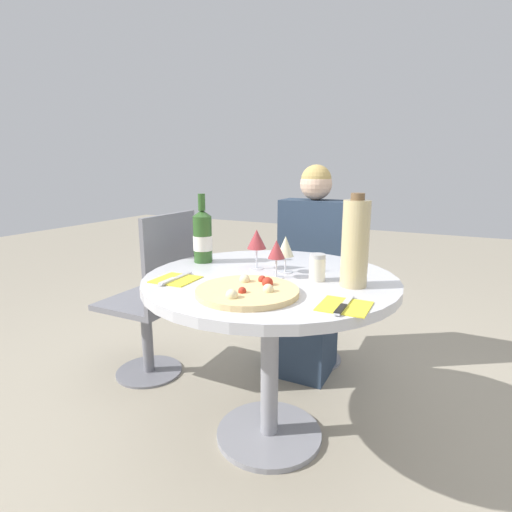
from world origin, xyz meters
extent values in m
plane|color=#9E937F|center=(0.00, 0.00, 0.00)|extent=(12.00, 12.00, 0.00)
cylinder|color=gray|center=(0.00, 0.00, 0.01)|extent=(0.45, 0.45, 0.02)
cylinder|color=gray|center=(0.00, 0.00, 0.35)|extent=(0.07, 0.07, 0.65)
cylinder|color=silver|center=(0.00, 0.00, 0.69)|extent=(0.98, 0.98, 0.04)
cylinder|color=slate|center=(-0.07, 0.75, 0.01)|extent=(0.36, 0.36, 0.01)
cylinder|color=slate|center=(-0.07, 0.75, 0.20)|extent=(0.06, 0.06, 0.40)
cube|color=slate|center=(-0.07, 0.75, 0.41)|extent=(0.40, 0.40, 0.03)
cube|color=slate|center=(-0.07, 0.94, 0.67)|extent=(0.40, 0.02, 0.47)
cube|color=#28384C|center=(-0.07, 0.60, 0.21)|extent=(0.32, 0.30, 0.43)
cube|color=#28384C|center=(-0.07, 0.75, 0.69)|extent=(0.37, 0.18, 0.52)
sphere|color=#DBB293|center=(-0.07, 0.75, 1.04)|extent=(0.17, 0.17, 0.17)
sphere|color=tan|center=(-0.07, 0.75, 1.06)|extent=(0.17, 0.17, 0.17)
cylinder|color=slate|center=(-0.83, 0.19, 0.01)|extent=(0.36, 0.36, 0.01)
cylinder|color=slate|center=(-0.83, 0.19, 0.20)|extent=(0.06, 0.06, 0.40)
cube|color=slate|center=(-0.83, 0.19, 0.41)|extent=(0.40, 0.40, 0.03)
cube|color=slate|center=(-0.64, 0.19, 0.67)|extent=(0.02, 0.40, 0.47)
cylinder|color=#E5C17F|center=(0.03, -0.24, 0.72)|extent=(0.35, 0.35, 0.02)
sphere|color=beige|center=(-0.02, -0.17, 0.74)|extent=(0.04, 0.04, 0.04)
sphere|color=#B22D1E|center=(0.03, -0.14, 0.74)|extent=(0.03, 0.03, 0.03)
sphere|color=beige|center=(0.03, -0.35, 0.74)|extent=(0.04, 0.04, 0.04)
sphere|color=beige|center=(0.10, -0.24, 0.74)|extent=(0.04, 0.04, 0.04)
sphere|color=#B22D1E|center=(0.03, -0.29, 0.74)|extent=(0.03, 0.03, 0.03)
sphere|color=#B22D1E|center=(0.07, -0.17, 0.74)|extent=(0.04, 0.04, 0.04)
cylinder|color=#2D5623|center=(-0.37, 0.08, 0.81)|extent=(0.08, 0.08, 0.20)
cone|color=#2D5623|center=(-0.37, 0.08, 0.93)|extent=(0.08, 0.08, 0.03)
cylinder|color=#2D5623|center=(-0.37, 0.08, 0.98)|extent=(0.03, 0.03, 0.07)
cylinder|color=silver|center=(-0.37, 0.08, 0.80)|extent=(0.08, 0.08, 0.07)
cylinder|color=tan|center=(0.32, 0.01, 0.87)|extent=(0.10, 0.10, 0.31)
cylinder|color=brown|center=(0.32, 0.01, 1.03)|extent=(0.05, 0.05, 0.02)
cylinder|color=silver|center=(0.18, 0.02, 0.76)|extent=(0.06, 0.06, 0.09)
cylinder|color=#B2B2B7|center=(0.18, 0.02, 0.81)|extent=(0.06, 0.06, 0.02)
cylinder|color=silver|center=(-0.10, 0.08, 0.71)|extent=(0.06, 0.06, 0.00)
cylinder|color=silver|center=(-0.10, 0.08, 0.76)|extent=(0.01, 0.01, 0.08)
cone|color=#9E383D|center=(-0.10, 0.08, 0.84)|extent=(0.08, 0.08, 0.08)
cylinder|color=silver|center=(0.03, 0.08, 0.71)|extent=(0.06, 0.06, 0.00)
cylinder|color=silver|center=(0.03, 0.08, 0.75)|extent=(0.01, 0.01, 0.06)
cone|color=beige|center=(0.03, 0.08, 0.82)|extent=(0.07, 0.07, 0.08)
cylinder|color=silver|center=(0.03, -0.01, 0.71)|extent=(0.06, 0.06, 0.00)
cylinder|color=silver|center=(0.03, -0.01, 0.75)|extent=(0.01, 0.01, 0.07)
cone|color=#9E383D|center=(0.03, -0.01, 0.82)|extent=(0.07, 0.07, 0.07)
cube|color=yellow|center=(-0.30, -0.21, 0.71)|extent=(0.15, 0.15, 0.00)
cube|color=silver|center=(-0.30, -0.21, 0.72)|extent=(0.02, 0.19, 0.00)
cube|color=silver|center=(-0.30, -0.26, 0.72)|extent=(0.02, 0.09, 0.00)
cube|color=yellow|center=(0.35, -0.22, 0.71)|extent=(0.15, 0.15, 0.00)
cube|color=silver|center=(0.35, -0.22, 0.72)|extent=(0.02, 0.19, 0.00)
cube|color=black|center=(0.35, -0.26, 0.72)|extent=(0.02, 0.09, 0.00)
camera|label=1|loc=(0.62, -1.37, 1.13)|focal=28.00mm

